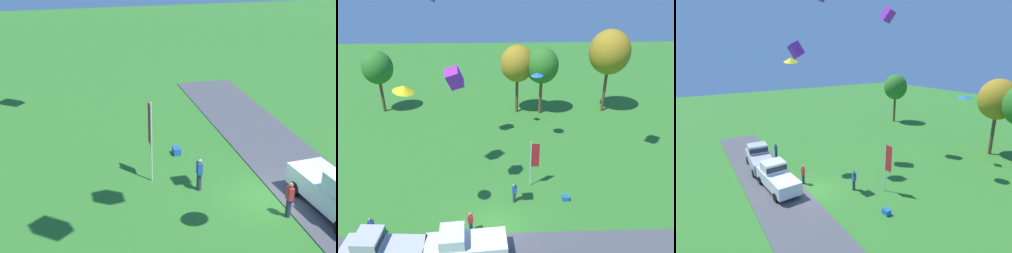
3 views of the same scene
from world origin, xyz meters
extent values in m
plane|color=#337528|center=(0.00, 0.00, 0.00)|extent=(120.00, 120.00, 0.00)
cube|color=#4C4C51|center=(0.00, -2.62, 0.03)|extent=(36.00, 4.40, 0.06)
cube|color=#B7B7BC|center=(-6.74, -2.53, 0.90)|extent=(5.11, 2.21, 1.00)
cube|color=#B7B7BC|center=(-7.54, -2.48, 1.80)|extent=(1.61, 1.85, 0.80)
cube|color=#19232D|center=(-7.54, -2.48, 1.80)|extent=(1.63, 1.82, 0.44)
cylinder|color=black|center=(-8.49, -3.32, 0.40)|extent=(0.69, 0.28, 0.68)
cylinder|color=black|center=(-8.38, -1.52, 0.40)|extent=(0.69, 0.28, 0.68)
cylinder|color=black|center=(-5.10, -3.53, 0.40)|extent=(0.69, 0.28, 0.68)
cylinder|color=black|center=(-4.99, -1.73, 0.40)|extent=(0.69, 0.28, 0.68)
cube|color=white|center=(-1.76, -2.34, 0.90)|extent=(5.13, 2.28, 1.00)
cube|color=white|center=(-2.56, -2.41, 1.80)|extent=(1.63, 1.87, 0.80)
cube|color=#19232D|center=(-2.56, -2.41, 1.80)|extent=(1.66, 1.84, 0.44)
cylinder|color=black|center=(-3.39, -3.38, 0.40)|extent=(0.70, 0.29, 0.68)
cylinder|color=black|center=(-3.53, -1.58, 0.40)|extent=(0.70, 0.29, 0.68)
cylinder|color=black|center=(0.00, -3.11, 0.40)|extent=(0.70, 0.29, 0.68)
cylinder|color=black|center=(-0.14, -1.31, 0.40)|extent=(0.70, 0.29, 0.68)
cylinder|color=#2D334C|center=(1.51, 2.91, 0.44)|extent=(0.24, 0.24, 0.88)
cube|color=#2851AD|center=(1.51, 2.91, 1.18)|extent=(0.36, 0.22, 0.60)
sphere|color=beige|center=(1.51, 2.91, 1.60)|extent=(0.22, 0.22, 0.22)
cylinder|color=#2D334C|center=(-1.63, -0.19, 0.44)|extent=(0.24, 0.24, 0.88)
cube|color=red|center=(-1.63, -0.19, 1.18)|extent=(0.36, 0.22, 0.60)
sphere|color=#9E7051|center=(-1.63, -0.19, 1.60)|extent=(0.22, 0.22, 0.22)
cylinder|color=#2D334C|center=(-8.17, -0.48, 0.44)|extent=(0.24, 0.24, 0.88)
cube|color=#2851AD|center=(-8.17, -0.48, 1.18)|extent=(0.36, 0.22, 0.60)
sphere|color=#9E7051|center=(-8.17, -0.48, 1.60)|extent=(0.22, 0.22, 0.22)
cylinder|color=brown|center=(-13.69, 20.93, 1.99)|extent=(0.36, 0.36, 3.99)
ellipsoid|color=#2D7023|center=(-13.69, 20.93, 5.60)|extent=(3.59, 3.59, 3.95)
cylinder|color=brown|center=(2.80, 20.18, 2.18)|extent=(0.36, 0.36, 4.36)
ellipsoid|color=olive|center=(2.80, 20.18, 6.12)|extent=(3.92, 3.92, 4.31)
cylinder|color=silver|center=(2.94, 4.93, 2.10)|extent=(0.08, 0.08, 4.20)
cube|color=red|center=(3.29, 4.93, 2.94)|extent=(0.64, 0.04, 2.10)
cube|color=blue|center=(5.54, 2.96, 0.20)|extent=(0.56, 0.40, 0.40)
cone|color=blue|center=(4.13, 12.39, 7.26)|extent=(1.42, 1.41, 0.34)
cone|color=yellow|center=(-5.02, 0.50, 10.25)|extent=(1.62, 1.59, 0.64)
cube|color=purple|center=(-4.73, 11.08, 14.59)|extent=(1.43, 1.29, 1.72)
cube|color=purple|center=(-2.02, -0.14, 11.05)|extent=(1.07, 1.10, 1.40)
camera|label=1|loc=(-17.28, 9.14, 11.69)|focal=50.00mm
camera|label=2|loc=(0.17, -17.20, 16.58)|focal=35.00mm
camera|label=3|loc=(17.52, -7.88, 10.84)|focal=28.00mm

